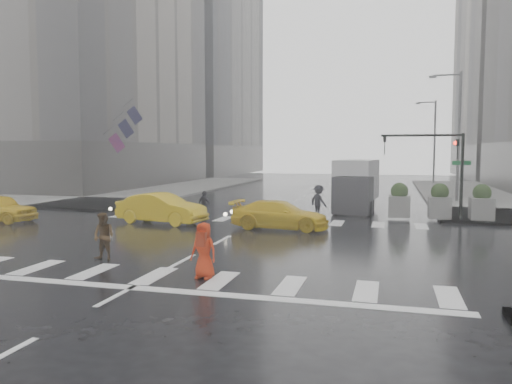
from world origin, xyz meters
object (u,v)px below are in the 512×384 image
(pedestrian_orange, at_px, (204,250))
(taxi_mid, at_px, (161,208))
(pedestrian_brown, at_px, (104,236))
(box_truck, at_px, (355,184))
(traffic_signal_pole, at_px, (441,159))

(pedestrian_orange, distance_m, taxi_mid, 11.21)
(pedestrian_brown, distance_m, box_truck, 17.59)
(pedestrian_brown, relative_size, taxi_mid, 0.35)
(taxi_mid, bearing_deg, traffic_signal_pole, -62.82)
(box_truck, bearing_deg, pedestrian_brown, -106.61)
(pedestrian_orange, bearing_deg, pedestrian_brown, 168.39)
(traffic_signal_pole, distance_m, pedestrian_orange, 15.97)
(box_truck, bearing_deg, pedestrian_orange, -92.73)
(traffic_signal_pole, xyz_separation_m, box_truck, (-4.51, 3.56, -1.59))
(pedestrian_brown, height_order, pedestrian_orange, pedestrian_orange)
(taxi_mid, bearing_deg, pedestrian_brown, -157.79)
(pedestrian_orange, xyz_separation_m, box_truck, (3.02, 17.44, 0.82))
(traffic_signal_pole, relative_size, pedestrian_orange, 2.82)
(pedestrian_orange, xyz_separation_m, taxi_mid, (-5.93, 9.52, -0.06))
(taxi_mid, bearing_deg, pedestrian_orange, -138.86)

